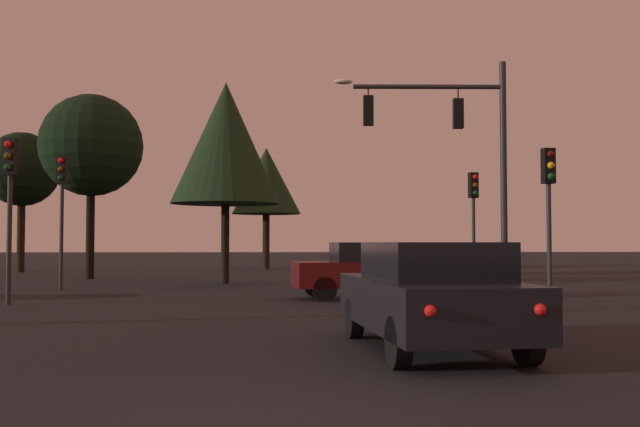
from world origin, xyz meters
The scene contains 12 objects.
ground_plane centered at (0.00, 24.50, 0.00)m, with size 168.00×168.00×0.00m, color black.
traffic_signal_mast_arm centered at (5.55, 15.46, 4.63)m, with size 5.20×0.54×6.98m.
traffic_light_corner_left centered at (6.99, 11.96, 2.79)m, with size 0.33×0.37×3.91m.
traffic_light_corner_right centered at (7.03, 19.03, 2.83)m, with size 0.35×0.38×3.98m.
traffic_light_median centered at (-6.75, 17.65, 3.05)m, with size 0.33×0.37×4.30m.
traffic_light_far_side centered at (-6.42, 12.19, 2.90)m, with size 0.33×0.37×4.08m.
car_nearside_lane centered at (2.26, 4.20, 0.80)m, with size 2.16×4.47×1.52m.
car_crossing_left centered at (2.61, 13.63, 0.79)m, with size 4.16×2.16×1.52m.
tree_behind_sign centered at (-7.66, 24.86, 5.58)m, with size 4.29×4.29×7.74m.
tree_left_far centered at (-1.77, 20.90, 5.20)m, with size 4.04×4.04×7.48m.
tree_center_horizon centered at (-0.46, 36.36, 5.10)m, with size 4.06×4.06×7.07m.
tree_right_cluster centered at (-12.90, 31.87, 5.24)m, with size 3.80×3.80×7.17m.
Camera 1 is at (0.08, -5.86, 1.52)m, focal length 40.53 mm.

